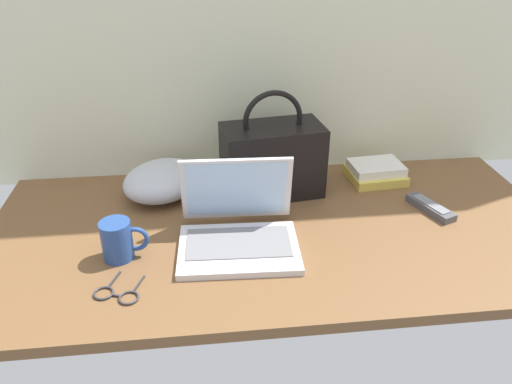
# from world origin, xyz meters

# --- Properties ---
(desk) EXTENTS (1.60, 0.76, 0.03)m
(desk) POSITION_xyz_m (0.00, 0.00, 0.01)
(desk) COLOR brown
(desk) RESTS_ON ground
(laptop) EXTENTS (0.32, 0.28, 0.21)m
(laptop) POSITION_xyz_m (-0.11, -0.05, 0.08)
(laptop) COLOR silver
(laptop) RESTS_ON desk
(coffee_mug) EXTENTS (0.12, 0.08, 0.10)m
(coffee_mug) POSITION_xyz_m (-0.41, -0.09, 0.08)
(coffee_mug) COLOR #26478C
(coffee_mug) RESTS_ON desk
(remote_control_near) EXTENTS (0.10, 0.17, 0.02)m
(remote_control_near) POSITION_xyz_m (0.47, 0.04, 0.04)
(remote_control_near) COLOR #4C4C51
(remote_control_near) RESTS_ON desk
(eyeglasses) EXTENTS (0.12, 0.13, 0.01)m
(eyeglasses) POSITION_xyz_m (-0.40, -0.24, 0.03)
(eyeglasses) COLOR #333338
(eyeglasses) RESTS_ON desk
(handbag) EXTENTS (0.32, 0.20, 0.33)m
(handbag) POSITION_xyz_m (0.02, 0.21, 0.15)
(handbag) COLOR black
(handbag) RESTS_ON desk
(book_stack) EXTENTS (0.18, 0.17, 0.06)m
(book_stack) POSITION_xyz_m (0.37, 0.26, 0.06)
(book_stack) COLOR #D8BF4C
(book_stack) RESTS_ON desk
(cushion) EXTENTS (0.33, 0.32, 0.11)m
(cushion) POSITION_xyz_m (-0.32, 0.22, 0.08)
(cushion) COLOR #B2B7C1
(cushion) RESTS_ON desk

